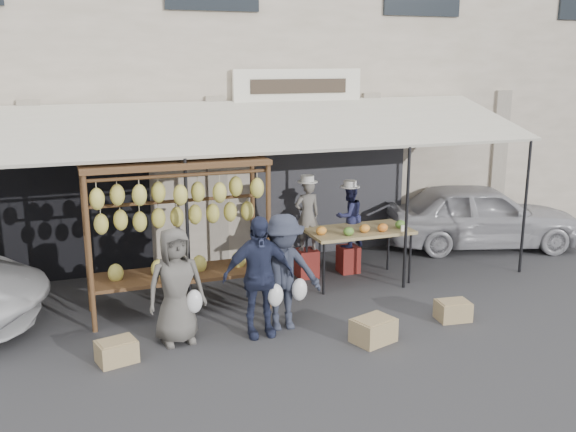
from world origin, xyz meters
name	(u,v)px	position (x,y,z in m)	size (l,w,h in m)	color
ground_plane	(282,337)	(0.00, 0.00, 0.00)	(90.00, 90.00, 0.00)	#2D2D30
shophouse	(181,58)	(0.00, 6.50, 3.65)	(24.00, 6.15, 7.30)	beige
awning	(234,128)	(0.01, 2.28, 2.57)	(10.00, 2.35, 2.92)	beige
banana_rack	(177,208)	(-1.09, 1.39, 1.57)	(2.60, 0.90, 2.24)	#482E18
produce_table	(359,232)	(1.92, 1.64, 0.87)	(1.70, 0.90, 1.04)	tan
vendor_left	(307,215)	(1.21, 2.18, 1.08)	(0.44, 0.29, 1.20)	slate
vendor_right	(349,216)	(1.98, 2.17, 1.01)	(0.52, 0.41, 1.08)	#23264F
customer_left	(176,286)	(-1.33, 0.35, 0.77)	(0.75, 0.49, 1.54)	#57534E
customer_mid	(258,277)	(-0.26, 0.20, 0.82)	(0.96, 0.40, 1.65)	#262C48
customer_right	(283,272)	(0.12, 0.30, 0.81)	(1.04, 0.60, 1.62)	#2C3040
stool_left	(307,263)	(1.21, 2.18, 0.24)	(0.34, 0.34, 0.48)	maroon
stool_right	(348,259)	(1.98, 2.17, 0.23)	(0.33, 0.33, 0.47)	maroon
crate_near_a	(373,330)	(1.09, -0.53, 0.16)	(0.53, 0.40, 0.32)	tan
crate_near_b	(453,311)	(2.49, -0.25, 0.14)	(0.45, 0.35, 0.27)	tan
crate_far	(117,351)	(-2.14, 0.02, 0.14)	(0.46, 0.35, 0.28)	tan
sedan	(480,215)	(5.07, 2.72, 0.64)	(1.52, 3.77, 1.28)	#B4B3B9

